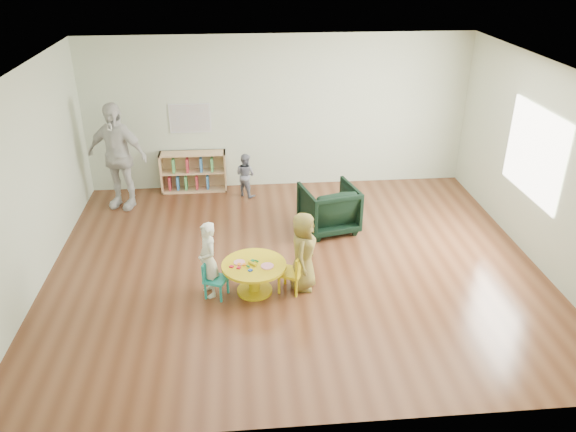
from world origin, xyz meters
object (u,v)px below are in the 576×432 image
object	(u,v)px
kid_chair_left	(213,278)
armchair	(329,208)
adult_caretaker	(117,156)
child_left	(208,260)
child_right	(303,252)
kid_chair_right	(293,272)
bookshelf	(193,172)
toddler	(245,175)
activity_table	(254,273)

from	to	relation	value
kid_chair_left	armchair	bearing A→B (deg)	157.57
adult_caretaker	armchair	bearing A→B (deg)	0.73
child_left	child_right	xyz separation A→B (m)	(1.25, 0.05, 0.03)
kid_chair_right	bookshelf	size ratio (longest dim) A/B	0.47
kid_chair_right	adult_caretaker	size ratio (longest dim) A/B	0.30
child_left	toddler	world-z (taller)	child_left
kid_chair_left	kid_chair_right	size ratio (longest dim) A/B	0.91
child_left	adult_caretaker	bearing A→B (deg)	-171.99
kid_chair_right	adult_caretaker	bearing A→B (deg)	67.60
kid_chair_right	toddler	world-z (taller)	toddler
child_left	toddler	distance (m)	3.20
child_right	toddler	size ratio (longest dim) A/B	1.37
kid_chair_left	child_right	distance (m)	1.23
armchair	toddler	size ratio (longest dim) A/B	1.04
kid_chair_left	child_left	distance (m)	0.26
bookshelf	toddler	bearing A→B (deg)	-19.26
activity_table	kid_chair_right	world-z (taller)	kid_chair_right
child_left	kid_chair_right	bearing A→B (deg)	67.04
kid_chair_left	adult_caretaker	xyz separation A→B (m)	(-1.68, 2.95, 0.66)
armchair	adult_caretaker	size ratio (longest dim) A/B	0.45
kid_chair_left	bookshelf	distance (m)	3.57
activity_table	adult_caretaker	bearing A→B (deg)	127.25
activity_table	kid_chair_right	size ratio (longest dim) A/B	1.53
bookshelf	child_left	bearing A→B (deg)	-83.17
bookshelf	adult_caretaker	bearing A→B (deg)	-154.29
kid_chair_right	bookshelf	world-z (taller)	bookshelf
kid_chair_right	adult_caretaker	world-z (taller)	adult_caretaker
kid_chair_right	child_right	size ratio (longest dim) A/B	0.51
child_left	armchair	bearing A→B (deg)	111.09
activity_table	kid_chair_left	bearing A→B (deg)	-175.79
activity_table	armchair	world-z (taller)	armchair
kid_chair_right	bookshelf	xyz separation A→B (m)	(-1.53, 3.52, 0.06)
kid_chair_right	armchair	world-z (taller)	armchair
kid_chair_right	child_left	distance (m)	1.14
activity_table	kid_chair_left	world-z (taller)	kid_chair_left
activity_table	toddler	size ratio (longest dim) A/B	1.06
activity_table	adult_caretaker	size ratio (longest dim) A/B	0.46
kid_chair_left	toddler	world-z (taller)	toddler
kid_chair_right	adult_caretaker	xyz separation A→B (m)	(-2.74, 2.94, 0.63)
child_left	child_right	world-z (taller)	child_right
kid_chair_left	armchair	distance (m)	2.50
kid_chair_right	armchair	distance (m)	1.87
child_right	child_left	bearing A→B (deg)	108.90
bookshelf	kid_chair_left	bearing A→B (deg)	-82.38
kid_chair_left	child_left	size ratio (longest dim) A/B	0.49
activity_table	armchair	bearing A→B (deg)	53.26
activity_table	child_right	bearing A→B (deg)	4.87
bookshelf	adult_caretaker	world-z (taller)	adult_caretaker
bookshelf	armchair	xyz separation A→B (m)	(2.27, -1.80, 0.02)
child_right	kid_chair_left	bearing A→B (deg)	111.18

